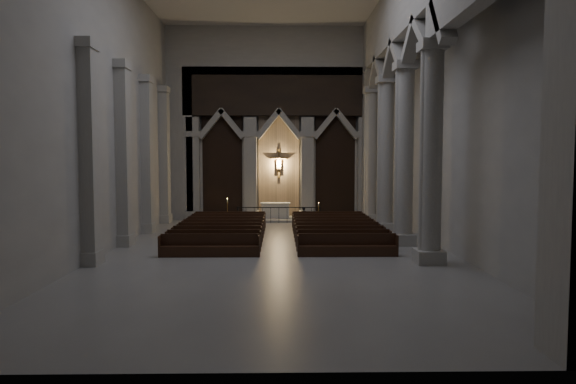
% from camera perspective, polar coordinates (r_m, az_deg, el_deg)
% --- Properties ---
extents(room, '(24.00, 24.10, 12.00)m').
position_cam_1_polar(room, '(21.29, -1.06, 13.95)').
color(room, gray).
rests_on(room, ground).
extents(sanctuary_wall, '(14.00, 0.77, 12.00)m').
position_cam_1_polar(sanctuary_wall, '(32.61, -1.03, 8.67)').
color(sanctuary_wall, '#A6A39B').
rests_on(sanctuary_wall, ground).
extents(right_arcade, '(1.00, 24.00, 12.00)m').
position_cam_1_polar(right_arcade, '(23.30, 13.00, 13.54)').
color(right_arcade, '#A6A39B').
rests_on(right_arcade, ground).
extents(left_pilasters, '(0.60, 13.00, 8.03)m').
position_cam_1_polar(left_pilasters, '(25.38, -16.50, 3.78)').
color(left_pilasters, '#A6A39B').
rests_on(left_pilasters, ground).
extents(sanctuary_step, '(8.50, 2.60, 0.15)m').
position_cam_1_polar(sanctuary_step, '(31.79, -1.02, -3.02)').
color(sanctuary_step, '#A6A39B').
rests_on(sanctuary_step, ground).
extents(altar, '(1.85, 0.74, 0.94)m').
position_cam_1_polar(altar, '(31.72, -1.42, -2.04)').
color(altar, silver).
rests_on(altar, sanctuary_step).
extents(altar_rail, '(4.95, 0.09, 0.97)m').
position_cam_1_polar(altar_rail, '(30.41, -1.02, -2.25)').
color(altar_rail, black).
rests_on(altar_rail, ground).
extents(candle_stand_left, '(0.24, 0.24, 1.45)m').
position_cam_1_polar(candle_stand_left, '(31.00, -6.74, -2.63)').
color(candle_stand_left, '#B28D36').
rests_on(candle_stand_left, ground).
extents(candle_stand_right, '(0.21, 0.21, 1.24)m').
position_cam_1_polar(candle_stand_right, '(30.35, 3.42, -2.85)').
color(candle_stand_right, '#B28D36').
rests_on(candle_stand_right, ground).
extents(pews, '(9.33, 8.83, 0.88)m').
position_cam_1_polar(pews, '(24.36, -1.03, -4.61)').
color(pews, black).
rests_on(pews, ground).
extents(worshipper, '(0.47, 0.38, 1.11)m').
position_cam_1_polar(worshipper, '(28.91, 1.77, -2.75)').
color(worshipper, black).
rests_on(worshipper, ground).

